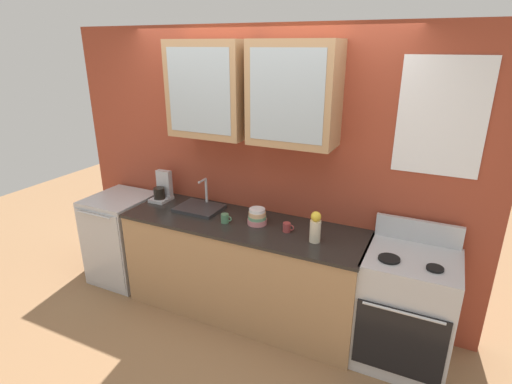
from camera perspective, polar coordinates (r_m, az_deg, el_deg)
The scene contains 11 objects.
ground_plane at distance 3.97m, azimuth -1.85°, elevation -16.38°, with size 10.00×10.00×0.00m, color #936B47.
back_wall_unit at distance 3.59m, azimuth 0.39°, elevation 5.76°, with size 3.96×0.45×2.53m.
counter at distance 3.71m, azimuth -1.93°, elevation -10.73°, with size 2.17×0.68×0.91m.
stove_range at distance 3.40m, azimuth 20.38°, elevation -15.29°, with size 0.68×0.65×1.09m.
sink_faucet at distance 3.79m, azimuth -8.00°, elevation -2.16°, with size 0.41×0.32×0.27m.
bowl_stack at distance 3.45m, azimuth 0.16°, elevation -3.53°, with size 0.17×0.17×0.14m.
vase at distance 3.16m, azimuth 8.42°, elevation -4.95°, with size 0.09×0.09×0.25m.
cup_near_sink at distance 3.49m, azimuth -4.40°, elevation -3.74°, with size 0.10×0.07×0.08m.
cup_near_bowls at distance 3.33m, azimuth 4.45°, elevation -4.98°, with size 0.10×0.06×0.08m.
dishwasher at distance 4.47m, azimuth -18.34°, elevation -6.17°, with size 0.57×0.66×0.91m.
coffee_maker at distance 4.07m, azimuth -13.14°, elevation 0.36°, with size 0.17×0.20×0.29m.
Camera 1 is at (1.49, -2.81, 2.37)m, focal length 28.21 mm.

